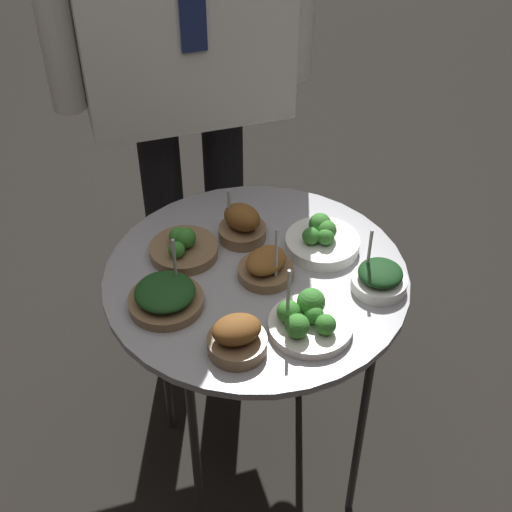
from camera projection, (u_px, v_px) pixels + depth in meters
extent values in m
plane|color=black|center=(256.00, 464.00, 2.03)|extent=(8.00, 8.00, 0.00)
cylinder|color=#939399|center=(256.00, 276.00, 1.57)|extent=(0.67, 0.67, 0.02)
cylinder|color=#2D2D2D|center=(361.00, 427.00, 1.70)|extent=(0.02, 0.02, 0.71)
cylinder|color=#2D2D2D|center=(197.00, 470.00, 1.61)|extent=(0.02, 0.02, 0.71)
cylinder|color=#2D2D2D|center=(304.00, 313.00, 1.99)|extent=(0.02, 0.02, 0.71)
cylinder|color=#2D2D2D|center=(162.00, 344.00, 1.90)|extent=(0.02, 0.02, 0.71)
cylinder|color=brown|center=(266.00, 272.00, 1.55)|extent=(0.12, 0.12, 0.02)
ellipsoid|color=brown|center=(266.00, 260.00, 1.53)|extent=(0.13, 0.12, 0.04)
cylinder|color=#ADADB2|center=(276.00, 257.00, 1.49)|extent=(0.01, 0.01, 0.15)
cylinder|color=brown|center=(184.00, 250.00, 1.60)|extent=(0.15, 0.15, 0.02)
sphere|color=#387F2D|center=(185.00, 238.00, 1.58)|extent=(0.05, 0.05, 0.05)
sphere|color=#387F2D|center=(179.00, 237.00, 1.58)|extent=(0.04, 0.04, 0.04)
sphere|color=#387F2D|center=(177.00, 250.00, 1.55)|extent=(0.04, 0.04, 0.04)
cylinder|color=silver|center=(310.00, 326.00, 1.43)|extent=(0.17, 0.17, 0.02)
sphere|color=#387F2D|center=(314.00, 314.00, 1.41)|extent=(0.04, 0.04, 0.04)
sphere|color=#387F2D|center=(311.00, 302.00, 1.42)|extent=(0.06, 0.06, 0.06)
sphere|color=#387F2D|center=(289.00, 312.00, 1.41)|extent=(0.05, 0.05, 0.05)
sphere|color=#387F2D|center=(297.00, 326.00, 1.38)|extent=(0.05, 0.05, 0.05)
sphere|color=#387F2D|center=(326.00, 325.00, 1.38)|extent=(0.04, 0.04, 0.04)
cylinder|color=#ADADB2|center=(288.00, 301.00, 1.38)|extent=(0.01, 0.01, 0.16)
cylinder|color=white|center=(322.00, 244.00, 1.62)|extent=(0.17, 0.17, 0.03)
sphere|color=#387F2D|center=(326.00, 230.00, 1.59)|extent=(0.05, 0.05, 0.05)
sphere|color=#387F2D|center=(320.00, 224.00, 1.61)|extent=(0.05, 0.05, 0.05)
sphere|color=#387F2D|center=(311.00, 236.00, 1.58)|extent=(0.04, 0.04, 0.04)
sphere|color=#387F2D|center=(326.00, 237.00, 1.58)|extent=(0.04, 0.04, 0.04)
cylinder|color=brown|center=(242.00, 233.00, 1.65)|extent=(0.11, 0.11, 0.03)
ellipsoid|color=brown|center=(242.00, 217.00, 1.62)|extent=(0.11, 0.11, 0.06)
cylinder|color=#ADADB2|center=(229.00, 213.00, 1.62)|extent=(0.01, 0.01, 0.13)
cylinder|color=brown|center=(166.00, 302.00, 1.48)|extent=(0.16, 0.16, 0.02)
ellipsoid|color=#194219|center=(165.00, 292.00, 1.46)|extent=(0.13, 0.13, 0.04)
cylinder|color=#ADADB2|center=(175.00, 267.00, 1.46)|extent=(0.01, 0.01, 0.14)
cylinder|color=brown|center=(237.00, 344.00, 1.38)|extent=(0.12, 0.12, 0.03)
ellipsoid|color=brown|center=(237.00, 329.00, 1.35)|extent=(0.10, 0.08, 0.05)
cylinder|color=white|center=(379.00, 283.00, 1.52)|extent=(0.12, 0.12, 0.03)
ellipsoid|color=#143816|center=(380.00, 273.00, 1.50)|extent=(0.10, 0.10, 0.03)
cylinder|color=#ADADB2|center=(369.00, 256.00, 1.49)|extent=(0.01, 0.01, 0.14)
cylinder|color=black|center=(169.00, 249.00, 2.08)|extent=(0.11, 0.11, 0.88)
cylinder|color=black|center=(226.00, 238.00, 2.12)|extent=(0.11, 0.11, 0.88)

